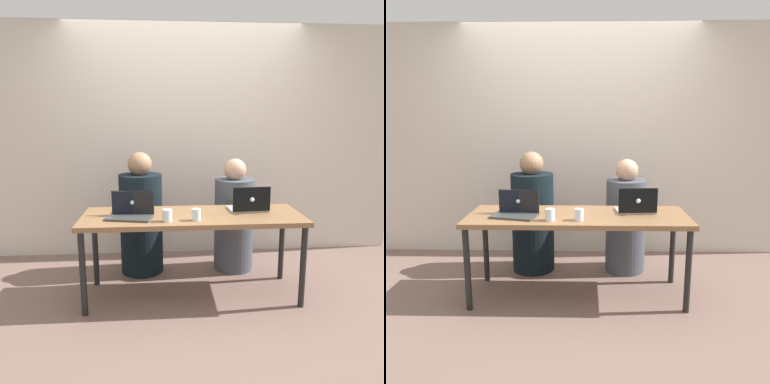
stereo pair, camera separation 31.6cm
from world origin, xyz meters
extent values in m
plane|color=#735950|center=(0.00, 0.00, 0.00)|extent=(12.00, 12.00, 0.00)
cube|color=beige|center=(0.00, 1.14, 1.25)|extent=(4.79, 0.10, 2.50)
cube|color=brown|center=(0.00, 0.00, 0.71)|extent=(1.84, 0.65, 0.04)
cylinder|color=black|center=(-0.87, -0.28, 0.34)|extent=(0.05, 0.05, 0.69)
cylinder|color=black|center=(0.87, -0.28, 0.34)|extent=(0.05, 0.05, 0.69)
cylinder|color=black|center=(-0.87, 0.28, 0.34)|extent=(0.05, 0.05, 0.69)
cylinder|color=black|center=(0.87, 0.28, 0.34)|extent=(0.05, 0.05, 0.69)
cylinder|color=black|center=(-0.46, 0.57, 0.49)|extent=(0.50, 0.50, 0.99)
sphere|color=#997051|center=(-0.46, 0.57, 1.08)|extent=(0.23, 0.23, 0.23)
cylinder|color=#444953|center=(0.46, 0.57, 0.46)|extent=(0.48, 0.48, 0.93)
sphere|color=tan|center=(0.46, 0.57, 1.02)|extent=(0.22, 0.22, 0.22)
cube|color=#B4B7BB|center=(-0.51, 0.12, 0.74)|extent=(0.34, 0.24, 0.02)
cube|color=black|center=(-0.50, 0.01, 0.84)|extent=(0.32, 0.04, 0.19)
sphere|color=white|center=(-0.50, -0.01, 0.84)|extent=(0.03, 0.03, 0.03)
cube|color=#3A3C3C|center=(-0.52, -0.10, 0.74)|extent=(0.39, 0.28, 0.02)
cube|color=black|center=(-0.50, 0.01, 0.84)|extent=(0.35, 0.09, 0.19)
sphere|color=white|center=(-0.49, 0.02, 0.84)|extent=(0.03, 0.03, 0.03)
cube|color=#AEB1B7|center=(0.49, 0.12, 0.74)|extent=(0.34, 0.25, 0.02)
cube|color=black|center=(0.50, 0.00, 0.85)|extent=(0.33, 0.03, 0.21)
sphere|color=white|center=(0.50, -0.01, 0.85)|extent=(0.04, 0.04, 0.04)
cylinder|color=silver|center=(-0.21, -0.19, 0.77)|extent=(0.08, 0.08, 0.10)
cylinder|color=silver|center=(-0.21, -0.19, 0.75)|extent=(0.07, 0.07, 0.05)
cylinder|color=silver|center=(0.01, -0.18, 0.77)|extent=(0.07, 0.07, 0.09)
cylinder|color=silver|center=(0.01, -0.18, 0.75)|extent=(0.06, 0.06, 0.05)
camera|label=1|loc=(-0.24, -3.03, 1.53)|focal=35.00mm
camera|label=2|loc=(0.07, -3.04, 1.53)|focal=35.00mm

